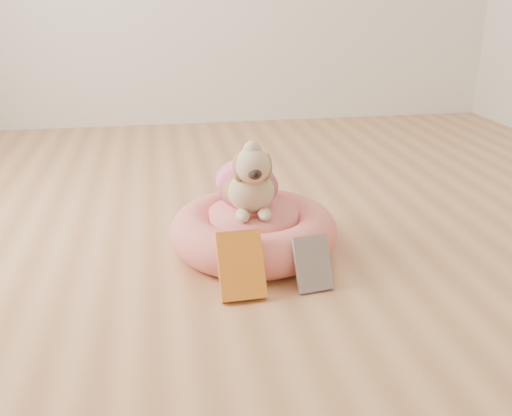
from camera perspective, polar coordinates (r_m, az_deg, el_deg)
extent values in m
plane|color=#AC7647|center=(1.98, 2.03, -5.85)|extent=(4.50, 4.50, 0.00)
cylinder|color=#D8545D|center=(2.08, -0.24, -3.03)|extent=(0.44, 0.44, 0.09)
torus|color=#D8545D|center=(2.07, -0.24, -2.22)|extent=(0.60, 0.60, 0.16)
cylinder|color=#D8545D|center=(2.05, -0.24, -1.28)|extent=(0.32, 0.32, 0.08)
cube|color=gold|center=(1.77, -1.52, -5.74)|extent=(0.15, 0.14, 0.20)
cube|color=white|center=(1.82, 5.69, -5.53)|extent=(0.13, 0.11, 0.17)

